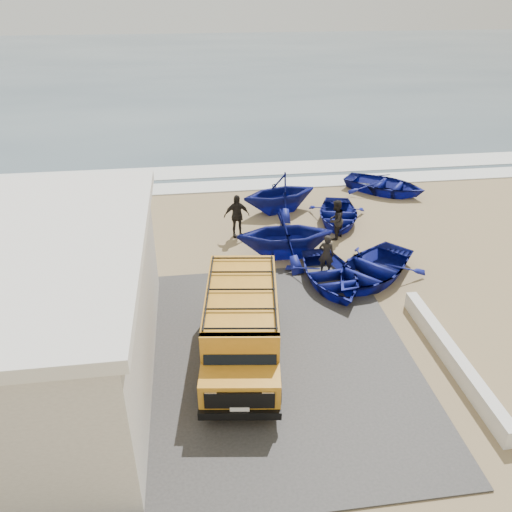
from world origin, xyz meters
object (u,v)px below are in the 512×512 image
fisherman_middle (335,220)px  boat_mid_left (285,234)px  parapet (452,357)px  boat_far_right (384,185)px  boat_mid_right (338,215)px  boat_far_left (279,193)px  boat_near_right (372,269)px  van (242,324)px  fisherman_front (326,254)px  fisherman_back (237,216)px  boat_near_left (330,275)px

fisherman_middle → boat_mid_left: bearing=-18.3°
parapet → boat_far_right: 13.36m
boat_mid_right → boat_far_left: size_ratio=1.02×
boat_mid_right → fisherman_middle: bearing=-96.6°
boat_near_right → van: bearing=-96.3°
fisherman_front → fisherman_middle: size_ratio=0.91×
boat_far_right → fisherman_back: bearing=155.4°
parapet → boat_near_right: boat_near_right is taller
fisherman_middle → fisherman_back: size_ratio=0.92×
boat_far_right → boat_mid_left: bearing=172.6°
parapet → van: bearing=168.8°
boat_mid_left → boat_far_right: boat_mid_left is taller
parapet → fisherman_middle: 8.38m
boat_near_left → fisherman_front: fisherman_front is taller
boat_near_left → boat_mid_right: boat_near_left is taller
boat_near_left → fisherman_middle: size_ratio=2.17×
van → boat_mid_right: (5.33, 8.62, -0.81)m
fisherman_front → fisherman_back: fisherman_back is taller
boat_near_right → boat_near_left: bearing=-125.1°
boat_near_left → fisherman_back: bearing=118.9°
boat_near_right → fisherman_middle: bearing=145.9°
parapet → fisherman_middle: bearing=98.1°
van → boat_mid_right: 10.17m
parapet → boat_far_left: bearing=104.8°
boat_mid_right → fisherman_back: (-4.68, -0.72, 0.56)m
boat_far_left → van: bearing=-31.6°
boat_mid_right → parapet: bearing=-72.6°
parapet → van: size_ratio=1.11×
boat_near_left → boat_far_left: (-0.69, 6.73, 0.56)m
van → boat_near_right: (5.21, 3.68, -0.75)m
boat_near_right → boat_mid_right: boat_near_right is taller
parapet → fisherman_front: 6.01m
van → boat_mid_right: bearing=65.7°
boat_mid_right → fisherman_back: fisherman_back is taller
parapet → fisherman_front: (-2.28, 5.53, 0.52)m
fisherman_middle → boat_mid_right: bearing=-156.5°
fisherman_front → boat_near_right: bearing=-180.0°
boat_near_right → fisherman_middle: (-0.45, 3.41, 0.43)m
boat_mid_left → fisherman_back: 2.68m
boat_far_right → fisherman_middle: fisherman_middle is taller
van → fisherman_front: size_ratio=3.40×
van → boat_near_left: size_ratio=1.42×
parapet → boat_mid_left: 7.91m
van → boat_far_left: (2.91, 10.23, -0.24)m
boat_far_right → fisherman_front: (-5.11, -7.53, 0.36)m
boat_near_right → fisherman_back: size_ratio=2.25×
van → fisherman_back: size_ratio=2.85×
van → boat_mid_left: van is taller
fisherman_front → boat_mid_right: bearing=-88.2°
fisherman_middle → fisherman_back: (-4.11, 0.80, 0.08)m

